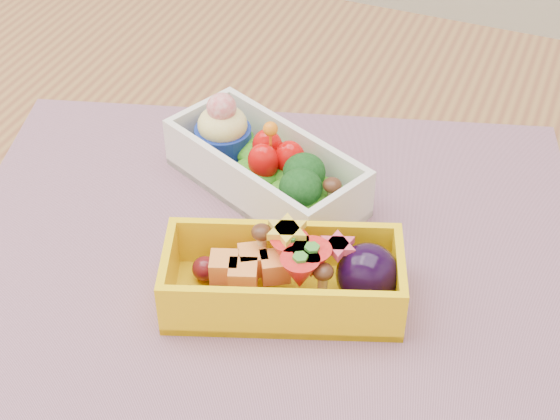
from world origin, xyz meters
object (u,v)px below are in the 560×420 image
at_px(bento_yellow, 289,277).
at_px(table, 231,304).
at_px(bento_white, 265,166).
at_px(placemat, 269,249).

bearing_deg(bento_yellow, table, 120.81).
xyz_separation_m(bento_white, bento_yellow, (0.07, -0.11, 0.00)).
distance_m(table, placemat, 0.11).
height_order(table, bento_yellow, bento_yellow).
relative_size(bento_white, bento_yellow, 1.02).
bearing_deg(bento_white, bento_yellow, -35.98).
bearing_deg(table, bento_white, 71.99).
height_order(placemat, bento_yellow, bento_yellow).
distance_m(table, bento_yellow, 0.16).
distance_m(placemat, bento_yellow, 0.06).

